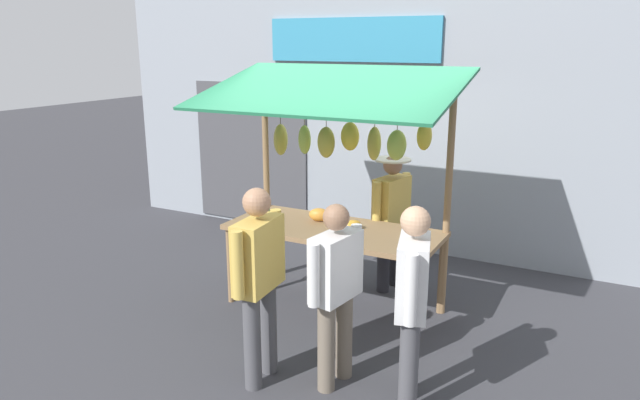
{
  "coord_description": "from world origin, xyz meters",
  "views": [
    {
      "loc": [
        -2.52,
        5.13,
        2.73
      ],
      "look_at": [
        0.0,
        0.3,
        1.25
      ],
      "focal_mm": 32.88,
      "sensor_mm": 36.0,
      "label": 1
    }
  ],
  "objects_px": {
    "shopper_in_grey_tee": "(336,285)",
    "vendor_with_sunhat": "(391,213)",
    "market_stall": "(334,163)",
    "shopper_with_ponytail": "(259,273)",
    "shopper_with_shopping_bag": "(412,295)"
  },
  "relations": [
    {
      "from": "shopper_in_grey_tee",
      "to": "vendor_with_sunhat",
      "type": "bearing_deg",
      "value": 17.49
    },
    {
      "from": "market_stall",
      "to": "shopper_with_ponytail",
      "type": "height_order",
      "value": "market_stall"
    },
    {
      "from": "vendor_with_sunhat",
      "to": "shopper_with_shopping_bag",
      "type": "distance_m",
      "value": 2.26
    },
    {
      "from": "shopper_with_shopping_bag",
      "to": "shopper_with_ponytail",
      "type": "height_order",
      "value": "shopper_with_ponytail"
    },
    {
      "from": "market_stall",
      "to": "shopper_with_ponytail",
      "type": "xyz_separation_m",
      "value": [
        -0.1,
        1.56,
        -0.6
      ]
    },
    {
      "from": "shopper_with_shopping_bag",
      "to": "shopper_with_ponytail",
      "type": "bearing_deg",
      "value": 83.9
    },
    {
      "from": "vendor_with_sunhat",
      "to": "shopper_in_grey_tee",
      "type": "distance_m",
      "value": 2.05
    },
    {
      "from": "vendor_with_sunhat",
      "to": "shopper_with_shopping_bag",
      "type": "relative_size",
      "value": 0.96
    },
    {
      "from": "shopper_with_shopping_bag",
      "to": "market_stall",
      "type": "bearing_deg",
      "value": 28.21
    },
    {
      "from": "shopper_with_shopping_bag",
      "to": "shopper_with_ponytail",
      "type": "relative_size",
      "value": 0.98
    },
    {
      "from": "vendor_with_sunhat",
      "to": "shopper_with_shopping_bag",
      "type": "height_order",
      "value": "shopper_with_shopping_bag"
    },
    {
      "from": "vendor_with_sunhat",
      "to": "shopper_with_shopping_bag",
      "type": "xyz_separation_m",
      "value": [
        -0.94,
        2.05,
        0.03
      ]
    },
    {
      "from": "market_stall",
      "to": "shopper_in_grey_tee",
      "type": "bearing_deg",
      "value": 116.83
    },
    {
      "from": "shopper_in_grey_tee",
      "to": "shopper_with_ponytail",
      "type": "relative_size",
      "value": 0.93
    },
    {
      "from": "market_stall",
      "to": "shopper_in_grey_tee",
      "type": "relative_size",
      "value": 1.63
    }
  ]
}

